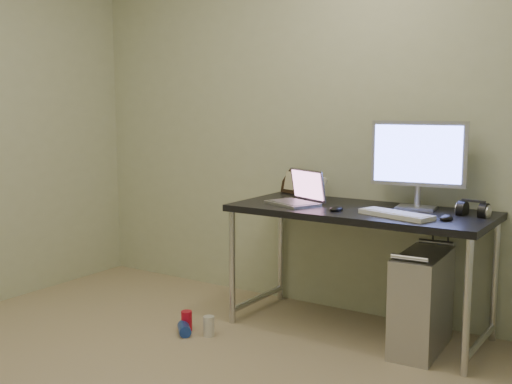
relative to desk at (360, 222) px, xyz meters
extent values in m
cube|color=beige|center=(-0.56, 0.33, 0.58)|extent=(3.50, 0.02, 2.50)
cube|color=black|center=(0.00, 0.00, 0.06)|extent=(1.51, 0.66, 0.04)
cylinder|color=silver|center=(-0.72, -0.29, -0.31)|extent=(0.04, 0.04, 0.71)
cylinder|color=silver|center=(-0.72, 0.29, -0.31)|extent=(0.04, 0.04, 0.71)
cylinder|color=silver|center=(0.72, -0.29, -0.31)|extent=(0.04, 0.04, 0.71)
cylinder|color=silver|center=(0.72, 0.29, -0.31)|extent=(0.04, 0.04, 0.71)
cylinder|color=silver|center=(-0.72, 0.00, -0.59)|extent=(0.04, 0.58, 0.04)
cylinder|color=silver|center=(0.72, 0.00, -0.59)|extent=(0.04, 0.58, 0.04)
cube|color=#B2B1B6|center=(0.41, -0.07, -0.39)|extent=(0.26, 0.54, 0.55)
cylinder|color=silver|center=(0.41, -0.29, -0.10)|extent=(0.20, 0.04, 0.03)
cylinder|color=silver|center=(0.41, 0.15, -0.10)|extent=(0.20, 0.04, 0.03)
cylinder|color=black|center=(0.36, 0.28, -0.27)|extent=(0.01, 0.16, 0.69)
cylinder|color=black|center=(0.45, 0.26, -0.29)|extent=(0.02, 0.11, 0.71)
cylinder|color=red|center=(-0.87, -0.55, -0.61)|extent=(0.08, 0.08, 0.12)
cylinder|color=silver|center=(-0.70, -0.56, -0.61)|extent=(0.09, 0.09, 0.12)
cylinder|color=#1B3A9E|center=(-0.83, -0.62, -0.63)|extent=(0.14, 0.14, 0.07)
cube|color=silver|center=(-0.40, -0.10, 0.09)|extent=(0.36, 0.31, 0.02)
cube|color=slate|center=(-0.40, -0.10, 0.10)|extent=(0.31, 0.27, 0.00)
cube|color=gray|center=(-0.36, 0.01, 0.20)|extent=(0.30, 0.15, 0.19)
cube|color=#7B4966|center=(-0.36, 0.01, 0.20)|extent=(0.26, 0.13, 0.17)
cube|color=silver|center=(0.28, 0.16, 0.09)|extent=(0.24, 0.19, 0.02)
cylinder|color=silver|center=(0.28, 0.18, 0.16)|extent=(0.04, 0.04, 0.12)
cube|color=silver|center=(0.28, 0.17, 0.41)|extent=(0.54, 0.11, 0.38)
cube|color=#5B6CEF|center=(0.28, 0.14, 0.41)|extent=(0.49, 0.08, 0.33)
cube|color=white|center=(0.28, -0.15, 0.10)|extent=(0.44, 0.25, 0.03)
ellipsoid|color=black|center=(0.54, -0.09, 0.10)|extent=(0.07, 0.11, 0.04)
ellipsoid|color=black|center=(-0.08, -0.15, 0.10)|extent=(0.07, 0.11, 0.04)
cylinder|color=black|center=(0.56, 0.11, 0.11)|extent=(0.05, 0.10, 0.10)
cylinder|color=black|center=(0.68, 0.11, 0.11)|extent=(0.05, 0.10, 0.10)
cube|color=black|center=(0.62, 0.11, 0.17)|extent=(0.13, 0.03, 0.01)
cube|color=black|center=(-0.62, 0.31, 0.17)|extent=(0.23, 0.13, 0.18)
cylinder|color=silver|center=(-0.37, 0.25, 0.13)|extent=(0.01, 0.01, 0.10)
cylinder|color=white|center=(-0.37, 0.25, 0.19)|extent=(0.05, 0.04, 0.04)
camera|label=1|loc=(1.52, -3.44, 0.71)|focal=45.00mm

